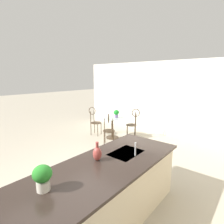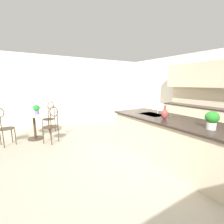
{
  "view_description": "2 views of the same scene",
  "coord_description": "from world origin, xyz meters",
  "px_view_note": "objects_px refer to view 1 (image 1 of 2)",
  "views": [
    {
      "loc": [
        2.04,
        2.46,
        2.16
      ],
      "look_at": [
        -1.5,
        -0.49,
        1.24
      ],
      "focal_mm": 29.0,
      "sensor_mm": 36.0,
      "label": 1
    },
    {
      "loc": [
        2.42,
        -1.96,
        1.67
      ],
      "look_at": [
        -0.67,
        -0.02,
        1.0
      ],
      "focal_mm": 25.64,
      "sensor_mm": 36.0,
      "label": 2
    }
  ],
  "objects_px": {
    "bistro_table": "(112,126)",
    "chair_toward_desk": "(109,128)",
    "chair_by_island": "(95,120)",
    "potted_plant_counter_far": "(42,176)",
    "chair_near_window": "(133,122)",
    "vase_on_counter": "(97,153)",
    "potted_plant_on_table": "(116,113)"
  },
  "relations": [
    {
      "from": "potted_plant_counter_far",
      "to": "vase_on_counter",
      "type": "distance_m",
      "value": 0.9
    },
    {
      "from": "chair_toward_desk",
      "to": "chair_near_window",
      "type": "bearing_deg",
      "value": 171.85
    },
    {
      "from": "chair_near_window",
      "to": "vase_on_counter",
      "type": "xyz_separation_m",
      "value": [
        3.44,
        1.62,
        0.46
      ]
    },
    {
      "from": "bistro_table",
      "to": "chair_near_window",
      "type": "relative_size",
      "value": 0.77
    },
    {
      "from": "potted_plant_counter_far",
      "to": "chair_near_window",
      "type": "bearing_deg",
      "value": -158.87
    },
    {
      "from": "chair_toward_desk",
      "to": "potted_plant_counter_far",
      "type": "height_order",
      "value": "potted_plant_counter_far"
    },
    {
      "from": "chair_near_window",
      "to": "chair_by_island",
      "type": "height_order",
      "value": "same"
    },
    {
      "from": "potted_plant_counter_far",
      "to": "bistro_table",
      "type": "bearing_deg",
      "value": -150.09
    },
    {
      "from": "bistro_table",
      "to": "potted_plant_on_table",
      "type": "relative_size",
      "value": 2.96
    },
    {
      "from": "chair_near_window",
      "to": "potted_plant_on_table",
      "type": "bearing_deg",
      "value": -46.83
    },
    {
      "from": "chair_toward_desk",
      "to": "potted_plant_on_table",
      "type": "xyz_separation_m",
      "value": [
        -0.71,
        -0.27,
        0.32
      ]
    },
    {
      "from": "chair_toward_desk",
      "to": "vase_on_counter",
      "type": "relative_size",
      "value": 3.62
    },
    {
      "from": "chair_near_window",
      "to": "vase_on_counter",
      "type": "bearing_deg",
      "value": 25.27
    },
    {
      "from": "chair_by_island",
      "to": "potted_plant_on_table",
      "type": "height_order",
      "value": "chair_by_island"
    },
    {
      "from": "chair_toward_desk",
      "to": "potted_plant_counter_far",
      "type": "distance_m",
      "value": 3.74
    },
    {
      "from": "bistro_table",
      "to": "vase_on_counter",
      "type": "bearing_deg",
      "value": 36.26
    },
    {
      "from": "potted_plant_counter_far",
      "to": "vase_on_counter",
      "type": "xyz_separation_m",
      "value": [
        -0.9,
        -0.05,
        -0.06
      ]
    },
    {
      "from": "chair_by_island",
      "to": "potted_plant_on_table",
      "type": "relative_size",
      "value": 3.86
    },
    {
      "from": "vase_on_counter",
      "to": "bistro_table",
      "type": "bearing_deg",
      "value": -143.74
    },
    {
      "from": "chair_by_island",
      "to": "potted_plant_counter_far",
      "type": "bearing_deg",
      "value": 38.59
    },
    {
      "from": "bistro_table",
      "to": "chair_by_island",
      "type": "relative_size",
      "value": 0.77
    },
    {
      "from": "chair_near_window",
      "to": "chair_by_island",
      "type": "distance_m",
      "value": 1.43
    },
    {
      "from": "chair_near_window",
      "to": "potted_plant_counter_far",
      "type": "relative_size",
      "value": 3.52
    },
    {
      "from": "chair_by_island",
      "to": "potted_plant_counter_far",
      "type": "relative_size",
      "value": 3.52
    },
    {
      "from": "potted_plant_counter_far",
      "to": "chair_toward_desk",
      "type": "bearing_deg",
      "value": -150.3
    },
    {
      "from": "bistro_table",
      "to": "chair_toward_desk",
      "type": "height_order",
      "value": "chair_toward_desk"
    },
    {
      "from": "chair_by_island",
      "to": "potted_plant_counter_far",
      "type": "xyz_separation_m",
      "value": [
        3.7,
        2.95,
        0.52
      ]
    },
    {
      "from": "bistro_table",
      "to": "potted_plant_on_table",
      "type": "height_order",
      "value": "potted_plant_on_table"
    },
    {
      "from": "chair_toward_desk",
      "to": "vase_on_counter",
      "type": "distance_m",
      "value": 2.96
    },
    {
      "from": "bistro_table",
      "to": "potted_plant_counter_far",
      "type": "bearing_deg",
      "value": 29.91
    },
    {
      "from": "potted_plant_on_table",
      "to": "vase_on_counter",
      "type": "distance_m",
      "value": 3.67
    },
    {
      "from": "chair_toward_desk",
      "to": "vase_on_counter",
      "type": "bearing_deg",
      "value": 37.55
    }
  ]
}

